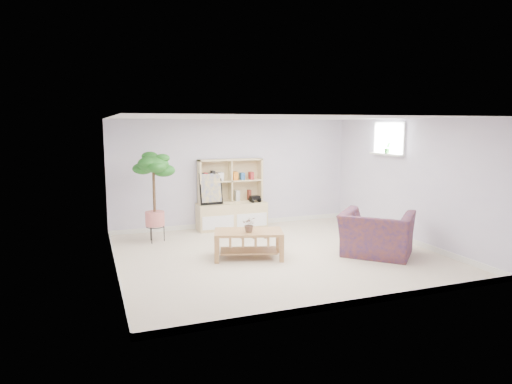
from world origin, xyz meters
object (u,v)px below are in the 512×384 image
object	(u,v)px
storage_unit	(232,194)
coffee_table	(249,244)
armchair	(377,231)
floor_tree	(154,197)

from	to	relation	value
storage_unit	coffee_table	xyz separation A→B (m)	(-0.40, -2.25, -0.53)
armchair	floor_tree	bearing A→B (deg)	11.67
storage_unit	floor_tree	xyz separation A→B (m)	(-1.76, -0.60, 0.12)
coffee_table	storage_unit	bearing A→B (deg)	96.64
storage_unit	coffee_table	world-z (taller)	storage_unit
coffee_table	armchair	distance (m)	2.26
storage_unit	armchair	bearing A→B (deg)	-58.95
floor_tree	coffee_table	bearing A→B (deg)	-50.71
floor_tree	armchair	xyz separation A→B (m)	(3.51, -2.31, -0.44)
coffee_table	armchair	bearing A→B (deg)	0.02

